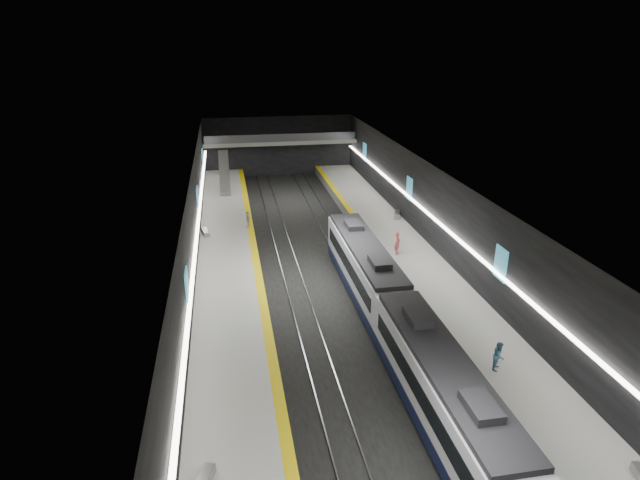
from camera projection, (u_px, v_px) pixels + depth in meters
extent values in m
plane|color=black|center=(327.00, 284.00, 41.95)|extent=(70.00, 70.00, 0.00)
cube|color=beige|center=(328.00, 186.00, 39.04)|extent=(20.00, 70.00, 0.04)
cube|color=black|center=(192.00, 246.00, 38.85)|extent=(0.04, 70.00, 8.00)
cube|color=black|center=(452.00, 229.00, 42.13)|extent=(0.04, 70.00, 8.00)
cube|color=black|center=(279.00, 146.00, 72.58)|extent=(20.00, 0.04, 8.00)
cube|color=slate|center=(230.00, 286.00, 40.54)|extent=(5.00, 70.00, 1.00)
cube|color=#B5B5B0|center=(230.00, 280.00, 40.35)|extent=(5.00, 70.00, 0.02)
cube|color=yellow|center=(259.00, 278.00, 40.71)|extent=(0.60, 70.00, 0.02)
cube|color=slate|center=(418.00, 272.00, 42.99)|extent=(5.00, 70.00, 1.00)
cube|color=#B5B5B0|center=(419.00, 266.00, 42.81)|extent=(5.00, 70.00, 0.02)
cube|color=yellow|center=(392.00, 268.00, 42.45)|extent=(0.60, 70.00, 0.02)
cube|color=gray|center=(286.00, 287.00, 41.40)|extent=(0.08, 70.00, 0.12)
cube|color=gray|center=(305.00, 285.00, 41.63)|extent=(0.08, 70.00, 0.12)
cube|color=gray|center=(349.00, 282.00, 42.22)|extent=(0.08, 70.00, 0.12)
cube|color=gray|center=(367.00, 281.00, 42.45)|extent=(0.08, 70.00, 0.12)
cube|color=#0F1537|center=(440.00, 414.00, 26.63)|extent=(2.65, 15.00, 0.80)
cube|color=white|center=(442.00, 386.00, 26.02)|extent=(2.65, 15.00, 2.50)
cube|color=black|center=(445.00, 362.00, 25.52)|extent=(2.44, 14.25, 0.30)
cube|color=black|center=(443.00, 385.00, 26.01)|extent=(2.69, 13.20, 1.00)
cube|color=#0F1537|center=(364.00, 284.00, 40.38)|extent=(2.65, 15.00, 0.80)
cube|color=white|center=(365.00, 264.00, 39.78)|extent=(2.65, 15.00, 2.50)
cube|color=black|center=(365.00, 246.00, 39.27)|extent=(2.44, 14.25, 0.30)
cube|color=black|center=(365.00, 263.00, 39.76)|extent=(2.69, 13.20, 1.00)
cube|color=black|center=(396.00, 313.00, 32.90)|extent=(1.85, 0.05, 1.20)
cube|color=teal|center=(187.00, 288.00, 31.35)|extent=(0.10, 1.50, 2.20)
cube|color=teal|center=(198.00, 199.00, 47.85)|extent=(0.10, 1.50, 2.20)
cube|color=teal|center=(203.00, 158.00, 63.44)|extent=(0.10, 1.50, 2.20)
cube|color=teal|center=(501.00, 264.00, 34.60)|extent=(0.10, 1.50, 2.20)
cube|color=teal|center=(409.00, 189.00, 51.10)|extent=(0.10, 1.50, 2.20)
cube|color=teal|center=(365.00, 152.00, 66.69)|extent=(0.10, 1.50, 2.20)
cube|color=white|center=(195.00, 248.00, 38.96)|extent=(0.25, 68.60, 0.12)
cube|color=white|center=(449.00, 231.00, 42.17)|extent=(0.25, 68.60, 0.12)
cube|color=gray|center=(280.00, 142.00, 70.39)|extent=(20.00, 3.00, 0.50)
cube|color=#47474C|center=(281.00, 138.00, 68.78)|extent=(19.60, 0.08, 1.00)
cube|color=#99999E|center=(224.00, 172.00, 63.50)|extent=(1.20, 7.50, 3.92)
cube|color=#99999E|center=(205.00, 232.00, 49.39)|extent=(0.91, 1.92, 0.45)
cube|color=#99999E|center=(397.00, 215.00, 54.06)|extent=(1.13, 1.94, 0.46)
imported|color=#CB4C56|center=(397.00, 243.00, 44.78)|extent=(0.71, 0.85, 1.98)
imported|color=teal|center=(499.00, 356.00, 29.43)|extent=(1.02, 1.03, 1.68)
imported|color=beige|center=(248.00, 219.00, 51.03)|extent=(0.59, 0.99, 1.59)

